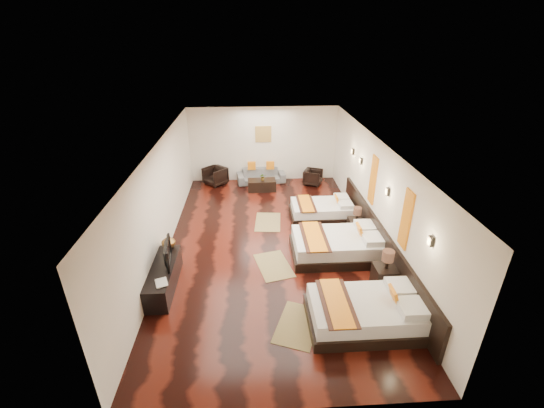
{
  "coord_description": "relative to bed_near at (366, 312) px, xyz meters",
  "views": [
    {
      "loc": [
        -0.47,
        -8.28,
        5.25
      ],
      "look_at": [
        0.05,
        0.24,
        1.1
      ],
      "focal_mm": 23.58,
      "sensor_mm": 36.0,
      "label": 1
    }
  ],
  "objects": [
    {
      "name": "nightstand_b",
      "position": [
        0.75,
        3.44,
        0.01
      ],
      "size": [
        0.43,
        0.43,
        0.84
      ],
      "color": "black",
      "rests_on": "floor"
    },
    {
      "name": "coffee_table",
      "position": [
        -1.81,
        6.72,
        -0.09
      ],
      "size": [
        1.02,
        0.53,
        0.4
      ],
      "primitive_type": "cube",
      "rotation": [
        0.0,
        0.0,
        0.03
      ],
      "color": "black",
      "rests_on": "floor"
    },
    {
      "name": "jute_mat_mid",
      "position": [
        -1.68,
        2.04,
        -0.28
      ],
      "size": [
        1.02,
        1.35,
        0.01
      ],
      "primitive_type": "cube",
      "rotation": [
        0.0,
        0.0,
        0.24
      ],
      "color": "olive",
      "rests_on": "floor"
    },
    {
      "name": "jute_mat_far",
      "position": [
        -1.71,
        4.29,
        -0.28
      ],
      "size": [
        0.85,
        1.26,
        0.01
      ],
      "primitive_type": "cube",
      "rotation": [
        0.0,
        0.0,
        -0.09
      ],
      "color": "olive",
      "rests_on": "floor"
    },
    {
      "name": "ceiling",
      "position": [
        -1.7,
        3.05,
        2.51
      ],
      "size": [
        5.5,
        9.5,
        0.01
      ],
      "primitive_type": "cube",
      "color": "white",
      "rests_on": "floor"
    },
    {
      "name": "sconce_lounge",
      "position": [
        1.01,
        5.35,
        1.56
      ],
      "size": [
        0.07,
        0.12,
        0.18
      ],
      "color": "black",
      "rests_on": "right_wall"
    },
    {
      "name": "sconce_mid",
      "position": [
        1.01,
        2.25,
        1.56
      ],
      "size": [
        0.07,
        0.12,
        0.18
      ],
      "color": "black",
      "rests_on": "right_wall"
    },
    {
      "name": "armchair_right",
      "position": [
        0.13,
        7.16,
        0.0
      ],
      "size": [
        0.83,
        0.82,
        0.58
      ],
      "primitive_type": "imported",
      "rotation": [
        0.0,
        0.0,
        1.16
      ],
      "color": "black",
      "rests_on": "floor"
    },
    {
      "name": "bed_near",
      "position": [
        0.0,
        0.0,
        0.0
      ],
      "size": [
        2.22,
        1.39,
        0.85
      ],
      "color": "black",
      "rests_on": "floor"
    },
    {
      "name": "bed_mid",
      "position": [
        0.0,
        2.41,
        0.01
      ],
      "size": [
        2.32,
        1.46,
        0.88
      ],
      "color": "black",
      "rests_on": "floor"
    },
    {
      "name": "sconce_near",
      "position": [
        1.01,
        0.05,
        1.56
      ],
      "size": [
        0.07,
        0.12,
        0.18
      ],
      "color": "black",
      "rests_on": "right_wall"
    },
    {
      "name": "figurine",
      "position": [
        -4.2,
        2.18,
        0.43
      ],
      "size": [
        0.35,
        0.35,
        0.35
      ],
      "primitive_type": "imported",
      "rotation": [
        0.0,
        0.0,
        0.04
      ],
      "color": "brown",
      "rests_on": "tv_console"
    },
    {
      "name": "floor",
      "position": [
        -1.7,
        3.05,
        -0.29
      ],
      "size": [
        5.5,
        9.5,
        0.01
      ],
      "primitive_type": "cube",
      "color": "black",
      "rests_on": "ground"
    },
    {
      "name": "headboard_panel",
      "position": [
        1.01,
        2.25,
        0.16
      ],
      "size": [
        0.08,
        6.6,
        0.9
      ],
      "primitive_type": "cube",
      "color": "black",
      "rests_on": "floor"
    },
    {
      "name": "tv",
      "position": [
        -4.15,
        1.55,
        0.51
      ],
      "size": [
        0.24,
        0.88,
        0.51
      ],
      "primitive_type": "imported",
      "rotation": [
        0.0,
        0.0,
        1.72
      ],
      "color": "black",
      "rests_on": "tv_console"
    },
    {
      "name": "sofa",
      "position": [
        -1.81,
        7.5,
        -0.03
      ],
      "size": [
        1.88,
        0.93,
        0.53
      ],
      "primitive_type": "imported",
      "rotation": [
        0.0,
        0.0,
        0.13
      ],
      "color": "slate",
      "rests_on": "floor"
    },
    {
      "name": "right_wall",
      "position": [
        1.05,
        3.05,
        1.11
      ],
      "size": [
        0.01,
        9.5,
        2.8
      ],
      "primitive_type": "cube",
      "color": "silver",
      "rests_on": "floor"
    },
    {
      "name": "sconce_far",
      "position": [
        1.01,
        4.45,
        1.56
      ],
      "size": [
        0.07,
        0.12,
        0.18
      ],
      "color": "black",
      "rests_on": "right_wall"
    },
    {
      "name": "orange_panel_b",
      "position": [
        1.03,
        3.35,
        1.41
      ],
      "size": [
        0.04,
        0.4,
        1.3
      ],
      "primitive_type": "cube",
      "color": "#D86014",
      "rests_on": "right_wall"
    },
    {
      "name": "jute_mat_near",
      "position": [
        -1.34,
        0.03,
        -0.28
      ],
      "size": [
        1.13,
        1.39,
        0.01
      ],
      "primitive_type": "cube",
      "rotation": [
        0.0,
        0.0,
        -0.37
      ],
      "color": "olive",
      "rests_on": "floor"
    },
    {
      "name": "back_wall",
      "position": [
        -1.7,
        7.8,
        1.11
      ],
      "size": [
        5.5,
        0.01,
        2.8
      ],
      "primitive_type": "cube",
      "color": "silver",
      "rests_on": "floor"
    },
    {
      "name": "armchair_left",
      "position": [
        -3.54,
        7.39,
        0.05
      ],
      "size": [
        1.03,
        1.03,
        0.67
      ],
      "primitive_type": "imported",
      "rotation": [
        0.0,
        0.0,
        -0.78
      ],
      "color": "black",
      "rests_on": "floor"
    },
    {
      "name": "gold_artwork",
      "position": [
        -1.7,
        7.78,
        1.51
      ],
      "size": [
        0.6,
        0.04,
        0.6
      ],
      "primitive_type": "cube",
      "color": "#AD873F",
      "rests_on": "back_wall"
    },
    {
      "name": "tv_console",
      "position": [
        -4.2,
        1.38,
        -0.01
      ],
      "size": [
        0.5,
        1.8,
        0.55
      ],
      "primitive_type": "cube",
      "color": "black",
      "rests_on": "floor"
    },
    {
      "name": "bed_far",
      "position": [
        -0.0,
        4.51,
        -0.04
      ],
      "size": [
        1.91,
        1.2,
        0.73
      ],
      "color": "black",
      "rests_on": "floor"
    },
    {
      "name": "orange_panel_a",
      "position": [
        1.03,
        1.15,
        1.41
      ],
      "size": [
        0.04,
        0.4,
        1.3
      ],
      "primitive_type": "cube",
      "color": "#D86014",
      "rests_on": "right_wall"
    },
    {
      "name": "nightstand_a",
      "position": [
        0.75,
        1.07,
        0.05
      ],
      "size": [
        0.49,
        0.49,
        0.97
      ],
      "color": "black",
      "rests_on": "floor"
    },
    {
      "name": "table_plant",
      "position": [
        -1.77,
        6.68,
        0.24
      ],
      "size": [
        0.25,
        0.22,
        0.27
      ],
      "primitive_type": "imported",
      "rotation": [
        0.0,
        0.0,
        -0.05
      ],
      "color": "#2C5C1E",
      "rests_on": "coffee_table"
    },
    {
      "name": "book",
      "position": [
        -4.2,
        0.76,
        0.28
      ],
      "size": [
        0.33,
        0.37,
        0.03
      ],
      "primitive_type": "imported",
      "rotation": [
        0.0,
        0.0,
        0.35
      ],
      "color": "black",
      "rests_on": "tv_console"
    },
    {
      "name": "left_wall",
      "position": [
        -4.45,
        3.05,
        1.11
      ],
      "size": [
        0.01,
        9.5,
        2.8
      ],
      "primitive_type": "cube",
      "color": "silver",
      "rests_on": "floor"
    }
  ]
}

